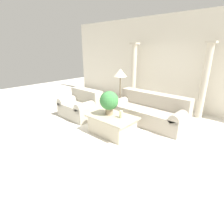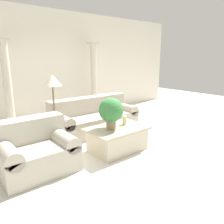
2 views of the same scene
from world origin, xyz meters
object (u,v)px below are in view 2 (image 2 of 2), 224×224
(loveseat, at_px, (35,150))
(floor_lamp, at_px, (52,83))
(potted_plant, at_px, (111,111))
(coffee_table, at_px, (117,139))
(sofa_long, at_px, (94,118))

(loveseat, height_order, floor_lamp, floor_lamp)
(loveseat, bearing_deg, floor_lamp, 50.20)
(potted_plant, xyz_separation_m, floor_lamp, (-0.63, 1.20, 0.47))
(coffee_table, bearing_deg, floor_lamp, 121.83)
(coffee_table, distance_m, potted_plant, 0.61)
(coffee_table, height_order, potted_plant, potted_plant)
(potted_plant, relative_size, floor_lamp, 0.41)
(coffee_table, bearing_deg, sofa_long, 76.22)
(potted_plant, bearing_deg, loveseat, 171.32)
(sofa_long, relative_size, potted_plant, 3.56)
(loveseat, relative_size, floor_lamp, 0.79)
(coffee_table, bearing_deg, potted_plant, 163.87)
(sofa_long, height_order, loveseat, same)
(loveseat, bearing_deg, coffee_table, -9.33)
(potted_plant, bearing_deg, coffee_table, -16.13)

